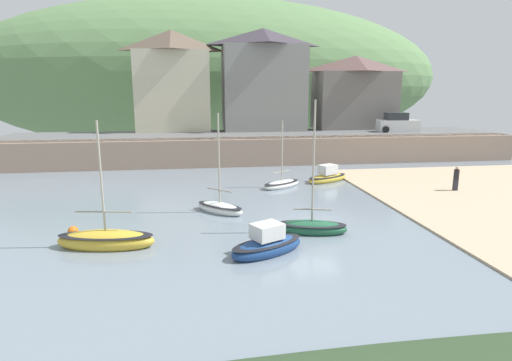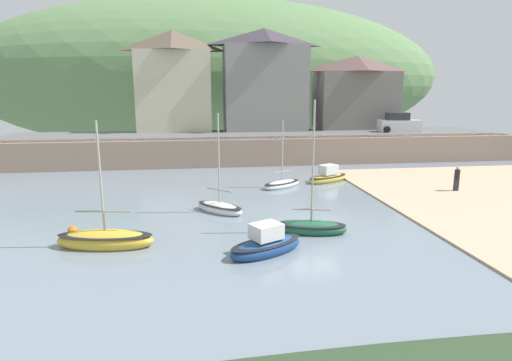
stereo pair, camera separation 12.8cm
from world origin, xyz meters
TOP-DOWN VIEW (x-y plane):
  - ground at (1.40, -9.56)m, footprint 48.00×41.00m
  - quay_seawall at (0.00, 17.50)m, footprint 48.00×9.40m
  - hillside_backdrop at (-3.59, 55.20)m, footprint 80.00×44.00m
  - waterfront_building_left at (-8.14, 25.20)m, footprint 7.77×4.82m
  - waterfront_building_centre at (1.30, 25.20)m, footprint 8.81×6.11m
  - waterfront_building_right at (11.56, 25.20)m, footprint 8.92×4.93m
  - rowboat_small_beached at (-0.66, -1.68)m, footprint 3.56×2.10m
  - fishing_boat_green at (-0.16, 7.78)m, footprint 3.25×2.64m
  - sailboat_white_hull at (-9.93, -2.25)m, footprint 4.34×2.02m
  - sailboat_far_left at (3.58, 9.17)m, footprint 3.77×2.79m
  - sailboat_nearest_shore at (-4.77, 2.30)m, footprint 2.98×2.92m
  - sailboat_tall_mast at (-3.19, -3.94)m, footprint 3.67×2.77m
  - parked_car_near_slipway at (14.59, 20.70)m, footprint 4.27×2.17m
  - person_on_slipway at (10.95, 4.82)m, footprint 0.34×0.34m
  - mooring_buoy at (-11.80, -0.34)m, footprint 0.48×0.48m

SIDE VIEW (x-z plane):
  - mooring_buoy at x=-11.80m, z-range -0.10..0.39m
  - ground at x=1.40m, z-range -0.14..0.47m
  - fishing_boat_green at x=-0.16m, z-range -2.14..2.60m
  - sailboat_nearest_shore at x=-4.77m, z-range -2.53..3.05m
  - rowboat_small_beached at x=-0.66m, z-range -2.91..3.45m
  - sailboat_white_hull at x=-9.93m, z-range -2.50..3.13m
  - sailboat_far_left at x=3.58m, z-range -0.36..1.04m
  - sailboat_tall_mast at x=-3.19m, z-range -0.38..1.09m
  - person_on_slipway at x=10.95m, z-range 0.17..1.79m
  - quay_seawall at x=0.00m, z-range 0.16..2.56m
  - parked_car_near_slipway at x=14.59m, z-range 2.23..4.18m
  - waterfront_building_right at x=11.56m, z-range 2.47..10.32m
  - waterfront_building_left at x=-8.14m, z-range 2.49..12.64m
  - waterfront_building_centre at x=1.30m, z-range 2.46..12.95m
  - hillside_backdrop at x=-3.59m, z-range -3.78..21.44m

